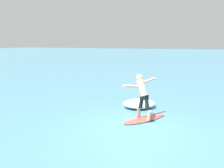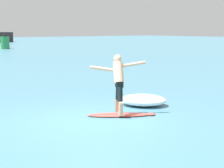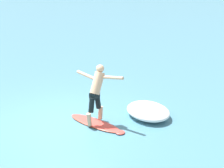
# 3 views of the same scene
# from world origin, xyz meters

# --- Properties ---
(ground_plane) EXTENTS (200.00, 200.00, 0.00)m
(ground_plane) POSITION_xyz_m (0.00, 0.00, 0.00)
(ground_plane) COLOR teal
(surfboard) EXTENTS (1.85, 1.47, 0.20)m
(surfboard) POSITION_xyz_m (1.02, -0.09, 0.03)
(surfboard) COLOR #D7473F
(surfboard) RESTS_ON ground
(surfer) EXTENTS (1.44, 1.02, 1.69)m
(surfer) POSITION_xyz_m (1.06, 0.03, 1.06)
(surfer) COLOR #D9A882
(surfer) RESTS_ON surfboard
(wave_foam_at_tail) EXTENTS (1.83, 1.90, 0.36)m
(wave_foam_at_tail) POSITION_xyz_m (2.56, 0.54, 0.18)
(wave_foam_at_tail) COLOR white
(wave_foam_at_tail) RESTS_ON ground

